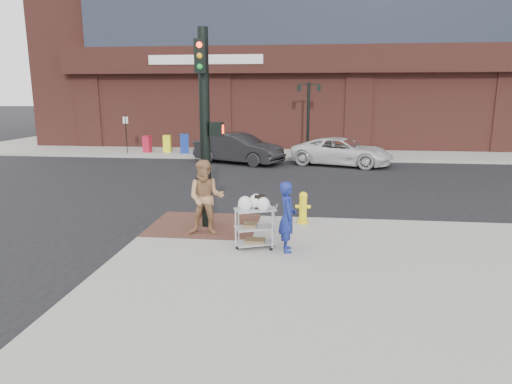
# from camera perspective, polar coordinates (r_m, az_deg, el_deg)

# --- Properties ---
(ground) EXTENTS (220.00, 220.00, 0.00)m
(ground) POSITION_cam_1_polar(r_m,az_deg,el_deg) (11.34, -4.52, -6.23)
(ground) COLOR black
(ground) RESTS_ON ground
(sidewalk_far) EXTENTS (65.00, 36.00, 0.15)m
(sidewalk_far) POSITION_cam_1_polar(r_m,az_deg,el_deg) (43.92, 20.54, 6.93)
(sidewalk_far) COLOR gray
(sidewalk_far) RESTS_ON ground
(brick_curb_ramp) EXTENTS (2.80, 2.40, 0.01)m
(brick_curb_ramp) POSITION_cam_1_polar(r_m,az_deg,el_deg) (12.26, -6.47, -4.08)
(brick_curb_ramp) COLOR #4B2E23
(brick_curb_ramp) RESTS_ON sidewalk_near
(lamp_post) EXTENTS (1.32, 0.22, 4.00)m
(lamp_post) POSITION_cam_1_polar(r_m,az_deg,el_deg) (26.56, 6.56, 10.11)
(lamp_post) COLOR black
(lamp_post) RESTS_ON sidewalk_far
(parking_sign) EXTENTS (0.05, 0.05, 2.20)m
(parking_sign) POSITION_cam_1_polar(r_m,az_deg,el_deg) (27.77, -15.92, 6.99)
(parking_sign) COLOR black
(parking_sign) RESTS_ON sidewalk_far
(traffic_signal_pole) EXTENTS (0.61, 0.51, 5.00)m
(traffic_signal_pole) POSITION_cam_1_polar(r_m,az_deg,el_deg) (11.64, -6.34, 8.45)
(traffic_signal_pole) COLOR black
(traffic_signal_pole) RESTS_ON sidewalk_near
(woman_blue) EXTENTS (0.46, 0.62, 1.57)m
(woman_blue) POSITION_cam_1_polar(r_m,az_deg,el_deg) (10.04, 3.94, -3.10)
(woman_blue) COLOR navy
(woman_blue) RESTS_ON sidewalk_near
(pedestrian_tan) EXTENTS (0.97, 0.79, 1.86)m
(pedestrian_tan) POSITION_cam_1_polar(r_m,az_deg,el_deg) (11.22, -6.27, -0.72)
(pedestrian_tan) COLOR #A6774E
(pedestrian_tan) RESTS_ON sidewalk_near
(sedan_dark) EXTENTS (4.99, 3.37, 1.56)m
(sedan_dark) POSITION_cam_1_polar(r_m,az_deg,el_deg) (23.72, -2.21, 5.47)
(sedan_dark) COLOR black
(sedan_dark) RESTS_ON ground
(minivan_white) EXTENTS (5.45, 3.73, 1.38)m
(minivan_white) POSITION_cam_1_polar(r_m,az_deg,el_deg) (23.49, 10.70, 4.98)
(minivan_white) COLOR silver
(minivan_white) RESTS_ON ground
(utility_cart) EXTENTS (1.00, 0.79, 1.22)m
(utility_cart) POSITION_cam_1_polar(r_m,az_deg,el_deg) (10.31, -0.11, -4.00)
(utility_cart) COLOR #A4A3A9
(utility_cart) RESTS_ON sidewalk_near
(fire_hydrant) EXTENTS (0.41, 0.29, 0.87)m
(fire_hydrant) POSITION_cam_1_polar(r_m,az_deg,el_deg) (12.29, 5.90, -1.91)
(fire_hydrant) COLOR yellow
(fire_hydrant) RESTS_ON sidewalk_near
(newsbox_red) EXTENTS (0.46, 0.42, 0.98)m
(newsbox_red) POSITION_cam_1_polar(r_m,az_deg,el_deg) (27.76, -13.45, 5.85)
(newsbox_red) COLOR #B5142F
(newsbox_red) RESTS_ON sidewalk_far
(newsbox_yellow) EXTENTS (0.46, 0.42, 1.01)m
(newsbox_yellow) POSITION_cam_1_polar(r_m,az_deg,el_deg) (27.56, -11.04, 5.95)
(newsbox_yellow) COLOR #FFFD1C
(newsbox_yellow) RESTS_ON sidewalk_far
(newsbox_blue) EXTENTS (0.58, 0.56, 1.12)m
(newsbox_blue) POSITION_cam_1_polar(r_m,az_deg,el_deg) (26.96, -8.95, 6.00)
(newsbox_blue) COLOR navy
(newsbox_blue) RESTS_ON sidewalk_far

